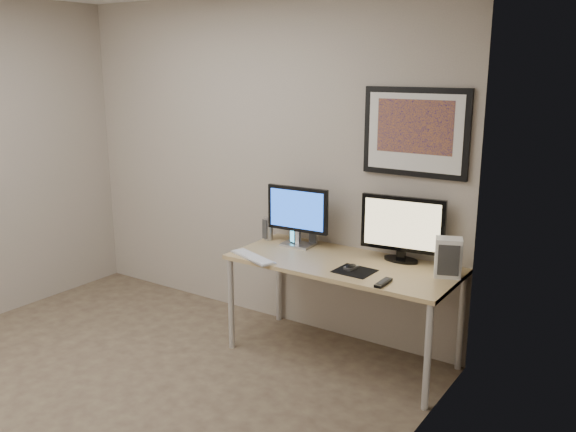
{
  "coord_description": "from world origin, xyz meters",
  "views": [
    {
      "loc": [
        2.93,
        -2.22,
        2.07
      ],
      "look_at": [
        0.71,
        1.1,
        1.07
      ],
      "focal_mm": 38.0,
      "sensor_mm": 36.0,
      "label": 1
    }
  ],
  "objects_px": {
    "phone_dock": "(293,237)",
    "keyboard": "(253,257)",
    "framed_art": "(415,132)",
    "speaker_left": "(269,228)",
    "monitor_large": "(297,214)",
    "fan_unit": "(448,257)",
    "desk": "(343,271)",
    "monitor_tv": "(402,227)",
    "speaker_right": "(314,232)"
  },
  "relations": [
    {
      "from": "phone_dock",
      "to": "fan_unit",
      "type": "distance_m",
      "value": 1.22
    },
    {
      "from": "desk",
      "to": "speaker_right",
      "type": "bearing_deg",
      "value": 146.91
    },
    {
      "from": "phone_dock",
      "to": "keyboard",
      "type": "height_order",
      "value": "phone_dock"
    },
    {
      "from": "desk",
      "to": "speaker_right",
      "type": "relative_size",
      "value": 8.79
    },
    {
      "from": "monitor_tv",
      "to": "speaker_right",
      "type": "relative_size",
      "value": 3.22
    },
    {
      "from": "desk",
      "to": "keyboard",
      "type": "xyz_separation_m",
      "value": [
        -0.57,
        -0.28,
        0.07
      ]
    },
    {
      "from": "speaker_right",
      "to": "monitor_large",
      "type": "bearing_deg",
      "value": -145.1
    },
    {
      "from": "framed_art",
      "to": "monitor_tv",
      "type": "bearing_deg",
      "value": -102.51
    },
    {
      "from": "phone_dock",
      "to": "keyboard",
      "type": "xyz_separation_m",
      "value": [
        -0.06,
        -0.42,
        -0.06
      ]
    },
    {
      "from": "keyboard",
      "to": "fan_unit",
      "type": "relative_size",
      "value": 1.67
    },
    {
      "from": "framed_art",
      "to": "monitor_tv",
      "type": "height_order",
      "value": "framed_art"
    },
    {
      "from": "monitor_tv",
      "to": "fan_unit",
      "type": "xyz_separation_m",
      "value": [
        0.38,
        -0.13,
        -0.12
      ]
    },
    {
      "from": "monitor_large",
      "to": "fan_unit",
      "type": "bearing_deg",
      "value": -5.14
    },
    {
      "from": "framed_art",
      "to": "monitor_large",
      "type": "relative_size",
      "value": 1.5
    },
    {
      "from": "speaker_left",
      "to": "phone_dock",
      "type": "bearing_deg",
      "value": 10.62
    },
    {
      "from": "monitor_large",
      "to": "monitor_tv",
      "type": "height_order",
      "value": "monitor_tv"
    },
    {
      "from": "framed_art",
      "to": "keyboard",
      "type": "distance_m",
      "value": 1.42
    },
    {
      "from": "monitor_tv",
      "to": "keyboard",
      "type": "height_order",
      "value": "monitor_tv"
    },
    {
      "from": "keyboard",
      "to": "fan_unit",
      "type": "bearing_deg",
      "value": 37.46
    },
    {
      "from": "framed_art",
      "to": "phone_dock",
      "type": "xyz_separation_m",
      "value": [
        -0.86,
        -0.19,
        -0.83
      ]
    },
    {
      "from": "desk",
      "to": "speaker_right",
      "type": "height_order",
      "value": "speaker_right"
    },
    {
      "from": "framed_art",
      "to": "monitor_large",
      "type": "xyz_separation_m",
      "value": [
        -0.82,
        -0.19,
        -0.64
      ]
    },
    {
      "from": "speaker_right",
      "to": "keyboard",
      "type": "xyz_separation_m",
      "value": [
        -0.17,
        -0.54,
        -0.08
      ]
    },
    {
      "from": "speaker_left",
      "to": "keyboard",
      "type": "relative_size",
      "value": 0.42
    },
    {
      "from": "monitor_large",
      "to": "speaker_left",
      "type": "bearing_deg",
      "value": 173.07
    },
    {
      "from": "framed_art",
      "to": "speaker_left",
      "type": "relative_size",
      "value": 4.14
    },
    {
      "from": "fan_unit",
      "to": "speaker_right",
      "type": "bearing_deg",
      "value": 150.8
    },
    {
      "from": "desk",
      "to": "fan_unit",
      "type": "height_order",
      "value": "fan_unit"
    },
    {
      "from": "framed_art",
      "to": "fan_unit",
      "type": "distance_m",
      "value": 0.87
    },
    {
      "from": "monitor_large",
      "to": "monitor_tv",
      "type": "relative_size",
      "value": 0.85
    },
    {
      "from": "monitor_large",
      "to": "monitor_tv",
      "type": "bearing_deg",
      "value": 2.99
    },
    {
      "from": "framed_art",
      "to": "keyboard",
      "type": "height_order",
      "value": "framed_art"
    },
    {
      "from": "monitor_large",
      "to": "keyboard",
      "type": "height_order",
      "value": "monitor_large"
    },
    {
      "from": "fan_unit",
      "to": "keyboard",
      "type": "bearing_deg",
      "value": 175.62
    },
    {
      "from": "desk",
      "to": "keyboard",
      "type": "distance_m",
      "value": 0.64
    },
    {
      "from": "framed_art",
      "to": "speaker_left",
      "type": "xyz_separation_m",
      "value": [
        -1.1,
        -0.17,
        -0.8
      ]
    },
    {
      "from": "speaker_left",
      "to": "fan_unit",
      "type": "xyz_separation_m",
      "value": [
        1.46,
        -0.05,
        0.04
      ]
    },
    {
      "from": "monitor_large",
      "to": "keyboard",
      "type": "xyz_separation_m",
      "value": [
        -0.1,
        -0.43,
        -0.24
      ]
    },
    {
      "from": "speaker_left",
      "to": "fan_unit",
      "type": "relative_size",
      "value": 0.7
    },
    {
      "from": "monitor_large",
      "to": "speaker_left",
      "type": "distance_m",
      "value": 0.32
    },
    {
      "from": "fan_unit",
      "to": "framed_art",
      "type": "bearing_deg",
      "value": 126.82
    },
    {
      "from": "fan_unit",
      "to": "monitor_tv",
      "type": "bearing_deg",
      "value": 140.16
    },
    {
      "from": "desk",
      "to": "framed_art",
      "type": "distance_m",
      "value": 1.07
    },
    {
      "from": "desk",
      "to": "monitor_tv",
      "type": "distance_m",
      "value": 0.51
    },
    {
      "from": "desk",
      "to": "monitor_tv",
      "type": "relative_size",
      "value": 2.73
    },
    {
      "from": "desk",
      "to": "framed_art",
      "type": "bearing_deg",
      "value": 43.46
    },
    {
      "from": "phone_dock",
      "to": "keyboard",
      "type": "relative_size",
      "value": 0.3
    },
    {
      "from": "speaker_left",
      "to": "speaker_right",
      "type": "distance_m",
      "value": 0.37
    },
    {
      "from": "monitor_tv",
      "to": "fan_unit",
      "type": "bearing_deg",
      "value": -25.49
    },
    {
      "from": "speaker_left",
      "to": "keyboard",
      "type": "xyz_separation_m",
      "value": [
        0.18,
        -0.45,
        -0.08
      ]
    }
  ]
}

